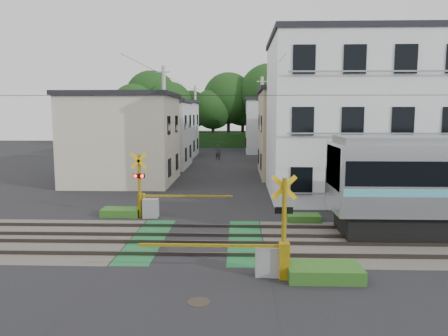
{
  "coord_description": "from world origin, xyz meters",
  "views": [
    {
      "loc": [
        1.65,
        -16.38,
        4.91
      ],
      "look_at": [
        0.9,
        5.0,
        2.2
      ],
      "focal_mm": 35.0,
      "sensor_mm": 36.0,
      "label": 1
    }
  ],
  "objects_px": {
    "crossing_signal_far": "(149,203)",
    "manhole_cover": "(199,302)",
    "pedestrian": "(218,152)",
    "crossing_signal_near": "(270,253)",
    "apartment_block": "(357,117)"
  },
  "relations": [
    {
      "from": "crossing_signal_far",
      "to": "pedestrian",
      "type": "relative_size",
      "value": 2.89
    },
    {
      "from": "crossing_signal_near",
      "to": "pedestrian",
      "type": "bearing_deg",
      "value": 95.53
    },
    {
      "from": "pedestrian",
      "to": "manhole_cover",
      "type": "bearing_deg",
      "value": 85.62
    },
    {
      "from": "crossing_signal_near",
      "to": "manhole_cover",
      "type": "xyz_separation_m",
      "value": [
        -1.98,
        -1.93,
        -0.7
      ]
    },
    {
      "from": "apartment_block",
      "to": "manhole_cover",
      "type": "xyz_separation_m",
      "value": [
        -7.89,
        -15.08,
        -4.64
      ]
    },
    {
      "from": "crossing_signal_far",
      "to": "apartment_block",
      "type": "xyz_separation_m",
      "value": [
        11.09,
        5.84,
        3.94
      ]
    },
    {
      "from": "crossing_signal_far",
      "to": "crossing_signal_near",
      "type": "bearing_deg",
      "value": -54.71
    },
    {
      "from": "apartment_block",
      "to": "pedestrian",
      "type": "height_order",
      "value": "apartment_block"
    },
    {
      "from": "crossing_signal_far",
      "to": "manhole_cover",
      "type": "height_order",
      "value": "crossing_signal_far"
    },
    {
      "from": "crossing_signal_far",
      "to": "apartment_block",
      "type": "height_order",
      "value": "apartment_block"
    },
    {
      "from": "crossing_signal_near",
      "to": "pedestrian",
      "type": "xyz_separation_m",
      "value": [
        -3.13,
        32.32,
        0.11
      ]
    },
    {
      "from": "crossing_signal_near",
      "to": "manhole_cover",
      "type": "relative_size",
      "value": 7.83
    },
    {
      "from": "apartment_block",
      "to": "crossing_signal_far",
      "type": "bearing_deg",
      "value": -152.22
    },
    {
      "from": "crossing_signal_near",
      "to": "crossing_signal_far",
      "type": "bearing_deg",
      "value": 125.29
    },
    {
      "from": "crossing_signal_near",
      "to": "crossing_signal_far",
      "type": "height_order",
      "value": "same"
    }
  ]
}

